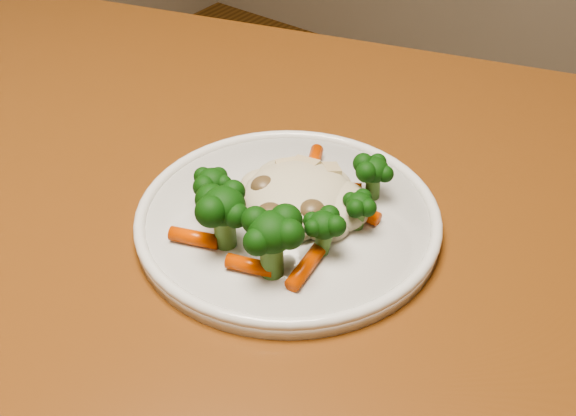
% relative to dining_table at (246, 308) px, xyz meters
% --- Properties ---
extents(dining_table, '(1.32, 1.07, 0.75)m').
position_rel_dining_table_xyz_m(dining_table, '(0.00, 0.00, 0.00)').
color(dining_table, brown).
rests_on(dining_table, ground).
extents(plate, '(0.26, 0.26, 0.01)m').
position_rel_dining_table_xyz_m(plate, '(0.03, 0.02, 0.11)').
color(plate, silver).
rests_on(plate, dining_table).
extents(meal, '(0.15, 0.18, 0.05)m').
position_rel_dining_table_xyz_m(meal, '(0.04, 0.01, 0.14)').
color(meal, beige).
rests_on(meal, plate).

